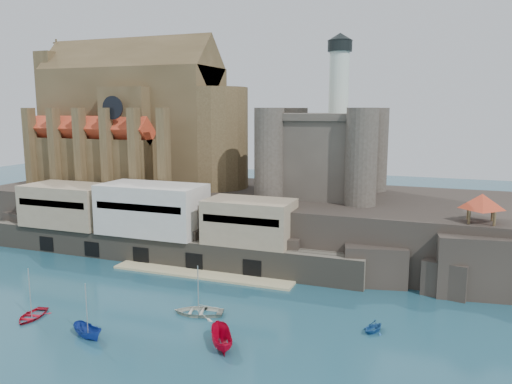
{
  "coord_description": "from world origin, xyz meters",
  "views": [
    {
      "loc": [
        36.39,
        -49.31,
        25.83
      ],
      "look_at": [
        5.95,
        32.0,
        11.3
      ],
      "focal_mm": 35.0,
      "sensor_mm": 36.0,
      "label": 1
    }
  ],
  "objects_px": {
    "castle_keep": "(325,150)",
    "boat_2": "(88,337)",
    "church": "(140,126)",
    "pavilion": "(482,203)",
    "boat_0": "(32,318)"
  },
  "relations": [
    {
      "from": "church",
      "to": "boat_2",
      "type": "distance_m",
      "value": 57.72
    },
    {
      "from": "boat_2",
      "to": "pavilion",
      "type": "bearing_deg",
      "value": -33.59
    },
    {
      "from": "castle_keep",
      "to": "boat_2",
      "type": "relative_size",
      "value": 6.07
    },
    {
      "from": "boat_0",
      "to": "boat_2",
      "type": "height_order",
      "value": "boat_0"
    },
    {
      "from": "castle_keep",
      "to": "pavilion",
      "type": "relative_size",
      "value": 4.58
    },
    {
      "from": "church",
      "to": "pavilion",
      "type": "bearing_deg",
      "value": -13.48
    },
    {
      "from": "church",
      "to": "boat_0",
      "type": "relative_size",
      "value": 9.01
    },
    {
      "from": "boat_0",
      "to": "pavilion",
      "type": "bearing_deg",
      "value": 17.71
    },
    {
      "from": "boat_0",
      "to": "boat_2",
      "type": "relative_size",
      "value": 1.08
    },
    {
      "from": "castle_keep",
      "to": "pavilion",
      "type": "height_order",
      "value": "castle_keep"
    },
    {
      "from": "castle_keep",
      "to": "boat_2",
      "type": "distance_m",
      "value": 53.04
    },
    {
      "from": "church",
      "to": "pavilion",
      "type": "relative_size",
      "value": 7.34
    },
    {
      "from": "castle_keep",
      "to": "boat_2",
      "type": "height_order",
      "value": "castle_keep"
    },
    {
      "from": "church",
      "to": "castle_keep",
      "type": "bearing_deg",
      "value": -1.11
    },
    {
      "from": "boat_0",
      "to": "castle_keep",
      "type": "bearing_deg",
      "value": 47.41
    }
  ]
}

